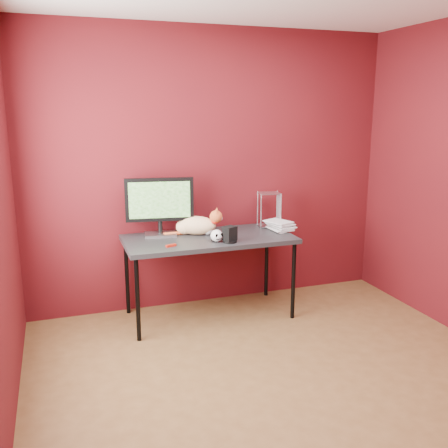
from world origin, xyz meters
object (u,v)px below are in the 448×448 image
object	(u,v)px
desk	(209,242)
book_stack	(273,179)
speaker	(230,235)
cat	(197,225)
skull_mug	(217,236)
monitor	(160,204)

from	to	relation	value
desk	book_stack	bearing A→B (deg)	2.39
desk	book_stack	distance (m)	0.83
desk	speaker	size ratio (longest dim) A/B	10.71
desk	cat	distance (m)	0.20
desk	skull_mug	bearing A→B (deg)	-84.75
skull_mug	speaker	distance (m)	0.11
monitor	skull_mug	size ratio (longest dim) A/B	5.46
speaker	book_stack	world-z (taller)	book_stack
monitor	skull_mug	bearing A→B (deg)	-32.43
monitor	skull_mug	xyz separation A→B (m)	(0.41, -0.37, -0.24)
monitor	book_stack	size ratio (longest dim) A/B	0.62
desk	skull_mug	size ratio (longest dim) A/B	13.61
cat	speaker	size ratio (longest dim) A/B	3.70
desk	speaker	world-z (taller)	speaker
monitor	speaker	bearing A→B (deg)	-30.10
speaker	desk	bearing A→B (deg)	93.42
book_stack	cat	bearing A→B (deg)	172.20
desk	book_stack	world-z (taller)	book_stack
desk	cat	size ratio (longest dim) A/B	2.89
desk	speaker	xyz separation A→B (m)	(0.12, -0.23, 0.12)
speaker	monitor	bearing A→B (deg)	117.72
cat	skull_mug	distance (m)	0.32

